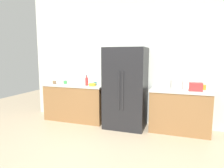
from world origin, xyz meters
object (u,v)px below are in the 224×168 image
object	(u,v)px
bottle_a	(87,81)
rice_cooker	(177,83)
cup_d	(65,82)
bowl_a	(92,85)
cup_a	(54,82)
cup_c	(204,87)
cup_b	(95,83)
toaster	(196,87)
refrigerator	(126,88)

from	to	relation	value
bottle_a	rice_cooker	bearing A→B (deg)	1.73
rice_cooker	cup_d	distance (m)	2.64
bottle_a	bowl_a	bearing A→B (deg)	-1.98
cup_a	cup_c	world-z (taller)	cup_c
rice_cooker	bowl_a	bearing A→B (deg)	-177.97
cup_b	cup_c	distance (m)	2.39
rice_cooker	bowl_a	xyz separation A→B (m)	(-1.86, -0.07, -0.11)
cup_a	cup_c	distance (m)	3.43
rice_cooker	cup_b	bearing A→B (deg)	176.96
bottle_a	cup_c	xyz separation A→B (m)	(2.53, 0.25, -0.05)
cup_c	cup_d	world-z (taller)	cup_c
toaster	cup_c	bearing A→B (deg)	51.67
cup_a	bowl_a	xyz separation A→B (m)	(1.03, 0.00, -0.01)
refrigerator	cup_b	world-z (taller)	refrigerator
rice_cooker	cup_d	world-z (taller)	rice_cooker
bowl_a	bottle_a	bearing A→B (deg)	178.02
cup_d	rice_cooker	bearing A→B (deg)	-0.59
cup_c	rice_cooker	bearing A→B (deg)	-160.54
toaster	bottle_a	distance (m)	2.37
cup_c	cup_d	distance (m)	3.17
rice_cooker	bottle_a	world-z (taller)	rice_cooker
bottle_a	cup_c	size ratio (longest dim) A/B	2.44
refrigerator	bowl_a	distance (m)	0.80
cup_a	cup_c	bearing A→B (deg)	4.25
refrigerator	cup_d	size ratio (longest dim) A/B	20.69
rice_cooker	bottle_a	size ratio (longest dim) A/B	1.24
cup_d	bowl_a	xyz separation A→B (m)	(0.78, -0.09, -0.01)
refrigerator	cup_b	bearing A→B (deg)	169.69
bottle_a	refrigerator	bearing A→B (deg)	0.85
refrigerator	bowl_a	size ratio (longest dim) A/B	10.90
refrigerator	cup_b	distance (m)	0.82
refrigerator	bottle_a	world-z (taller)	refrigerator
rice_cooker	cup_c	bearing A→B (deg)	19.46
bottle_a	cup_d	distance (m)	0.64
refrigerator	cup_d	bearing A→B (deg)	177.32
cup_a	cup_c	size ratio (longest dim) A/B	0.84
toaster	cup_b	bearing A→B (deg)	176.85
cup_b	cup_d	distance (m)	0.78
cup_a	cup_b	distance (m)	1.04
bottle_a	cup_a	distance (m)	0.89
refrigerator	rice_cooker	size ratio (longest dim) A/B	5.79
toaster	rice_cooker	size ratio (longest dim) A/B	0.82
refrigerator	bottle_a	size ratio (longest dim) A/B	7.16
cup_b	toaster	bearing A→B (deg)	-3.15
toaster	cup_c	xyz separation A→B (m)	(0.17, 0.21, -0.03)
cup_c	cup_d	bearing A→B (deg)	-177.12
rice_cooker	cup_a	xyz separation A→B (m)	(-2.89, -0.07, -0.10)
cup_a	bowl_a	bearing A→B (deg)	0.09
rice_cooker	cup_a	world-z (taller)	rice_cooker
rice_cooker	cup_b	size ratio (longest dim) A/B	3.98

